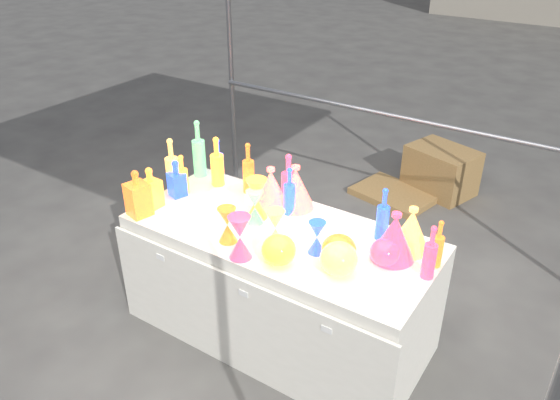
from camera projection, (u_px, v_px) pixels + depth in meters
The scene contains 32 objects.
ground at pixel (280, 329), 3.50m from camera, with size 80.00×80.00×0.00m, color slate.
display_table at pixel (279, 283), 3.31m from camera, with size 1.84×0.83×0.75m.
cardboard_box_closed at pixel (441, 170), 5.04m from camera, with size 0.59×0.43×0.43m, color #A47D4A.
cardboard_box_flat at pixel (394, 194), 5.02m from camera, with size 0.69×0.50×0.06m, color #A47D4A.
bottle_0 at pixel (217, 161), 3.55m from camera, with size 0.09×0.09×0.34m, color red, non-canonical shape.
bottle_1 at pixel (218, 160), 3.61m from camera, with size 0.07×0.07×0.31m, color #198952, non-canonical shape.
bottle_2 at pixel (248, 168), 3.47m from camera, with size 0.07×0.07×0.34m, color gold, non-canonical shape.
bottle_3 at pixel (288, 180), 3.32m from camera, with size 0.09×0.09×0.34m, color #1F2FB6, non-canonical shape.
bottle_4 at pixel (172, 165), 3.47m from camera, with size 0.09×0.09×0.37m, color #147F66, non-canonical shape.
bottle_5 at pixel (199, 148), 3.66m from camera, with size 0.09×0.09×0.40m, color #AB228B, non-canonical shape.
bottle_6 at pixel (182, 174), 3.47m from camera, with size 0.07×0.07×0.27m, color red, non-canonical shape.
bottle_7 at pixel (289, 191), 3.23m from camera, with size 0.07×0.07×0.31m, color #198952, non-canonical shape.
decanter_0 at pixel (151, 187), 3.32m from camera, with size 0.11×0.11×0.26m, color red, non-canonical shape.
decanter_1 at pixel (137, 193), 3.22m from camera, with size 0.12×0.12×0.29m, color gold, non-canonical shape.
decanter_2 at pixel (176, 178), 3.45m from camera, with size 0.09×0.09×0.24m, color #198952, non-canonical shape.
hourglass_0 at pixel (227, 225), 2.99m from camera, with size 0.10×0.10×0.21m, color gold, non-canonical shape.
hourglass_1 at pixel (240, 237), 2.84m from camera, with size 0.12×0.12×0.25m, color #1F2FB6, non-canonical shape.
hourglass_2 at pixel (275, 228), 2.95m from camera, with size 0.11×0.11×0.22m, color #147F66, non-canonical shape.
hourglass_3 at pixel (255, 207), 3.16m from camera, with size 0.10×0.10×0.21m, color #AB228B, non-canonical shape.
hourglass_4 at pixel (257, 199), 3.20m from camera, with size 0.13×0.13×0.25m, color red, non-canonical shape.
hourglass_5 at pixel (317, 237), 2.90m from camera, with size 0.09×0.09×0.19m, color #198952, non-canonical shape.
globe_0 at pixel (279, 251), 2.82m from camera, with size 0.18×0.18×0.15m, color red, non-canonical shape.
globe_1 at pixel (339, 260), 2.74m from camera, with size 0.19×0.19×0.15m, color #147F66, non-canonical shape.
globe_2 at pixel (339, 251), 2.82m from camera, with size 0.18×0.18×0.15m, color gold, non-canonical shape.
globe_3 at pixel (385, 253), 2.82m from camera, with size 0.16×0.16×0.13m, color #1F2FB6, non-canonical shape.
lampshade_0 at pixel (271, 188), 3.31m from camera, with size 0.22×0.22×0.27m, color yellow, non-canonical shape.
lampshade_1 at pixel (295, 187), 3.30m from camera, with size 0.24×0.24×0.28m, color yellow, non-canonical shape.
lampshade_2 at pixel (394, 236), 2.83m from camera, with size 0.23×0.23×0.27m, color #1F2FB6, non-canonical shape.
lampshade_3 at pixel (411, 229), 2.91m from camera, with size 0.22×0.22×0.26m, color #147F66, non-canonical shape.
bottle_8 at pixel (383, 214), 2.99m from camera, with size 0.07×0.07×0.31m, color #198952, non-canonical shape.
bottle_9 at pixel (438, 243), 2.77m from camera, with size 0.06×0.06×0.27m, color gold, non-canonical shape.
bottle_10 at pixel (430, 252), 2.68m from camera, with size 0.07×0.07×0.30m, color #1F2FB6, non-canonical shape.
Camera 1 is at (1.46, -2.22, 2.43)m, focal length 35.00 mm.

